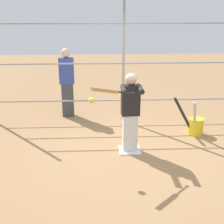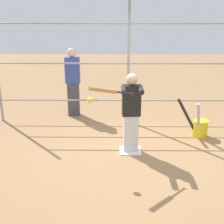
% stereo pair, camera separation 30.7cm
% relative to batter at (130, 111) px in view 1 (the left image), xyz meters
% --- Properties ---
extents(ground_plane, '(24.00, 24.00, 0.00)m').
position_rel_batter_xyz_m(ground_plane, '(0.00, -0.01, -0.81)').
color(ground_plane, '#9E754C').
extents(home_plate, '(0.40, 0.40, 0.02)m').
position_rel_batter_xyz_m(home_plate, '(0.00, -0.01, -0.80)').
color(home_plate, white).
rests_on(home_plate, ground).
extents(fence_backstop, '(6.01, 0.06, 2.75)m').
position_rel_batter_xyz_m(fence_backstop, '(0.00, -1.61, 0.57)').
color(fence_backstop, '#939399').
rests_on(fence_backstop, ground).
extents(batter, '(0.38, 0.51, 1.49)m').
position_rel_batter_xyz_m(batter, '(0.00, 0.00, 0.00)').
color(batter, silver).
rests_on(batter, ground).
extents(baseball_bat_swinging, '(0.73, 0.46, 0.26)m').
position_rel_batter_xyz_m(baseball_bat_swinging, '(0.42, 0.63, 0.55)').
color(baseball_bat_swinging, black).
extents(softball_in_flight, '(0.10, 0.10, 0.10)m').
position_rel_batter_xyz_m(softball_in_flight, '(0.69, 0.57, 0.38)').
color(softball_in_flight, yellow).
extents(bat_bucket, '(0.68, 0.41, 0.83)m').
position_rel_batter_xyz_m(bat_bucket, '(-1.45, -0.72, -0.59)').
color(bat_bucket, yellow).
rests_on(bat_bucket, ground).
extents(bystander_behind_fence, '(0.34, 0.21, 1.66)m').
position_rel_batter_xyz_m(bystander_behind_fence, '(1.32, -2.03, 0.06)').
color(bystander_behind_fence, '#3F3F47').
rests_on(bystander_behind_fence, ground).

